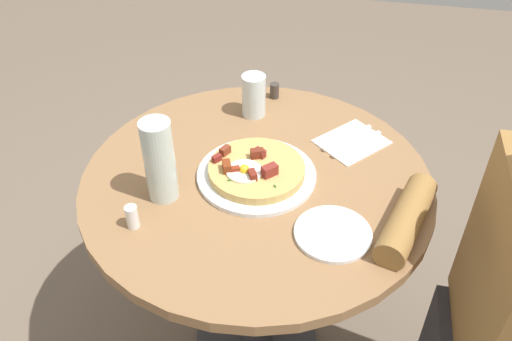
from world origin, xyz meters
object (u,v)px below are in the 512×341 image
object	(u,v)px
dining_table	(257,224)
pizza_plate	(255,175)
fork	(347,137)
water_bottle	(159,161)
person_seated	(507,333)
breakfast_pizza	(254,169)
bread_plate	(333,234)
knife	(357,144)
salt_shaker	(132,217)
pepper_shaker	(274,91)
water_glass	(254,95)

from	to	relation	value
dining_table	pizza_plate	bearing A→B (deg)	97.05
fork	water_bottle	distance (m)	0.53
person_seated	breakfast_pizza	xyz separation A→B (m)	(0.19, 0.63, 0.23)
water_bottle	bread_plate	bearing A→B (deg)	-97.14
pizza_plate	dining_table	bearing A→B (deg)	-82.95
knife	salt_shaker	distance (m)	0.62
person_seated	knife	size ratio (longest dim) A/B	6.31
person_seated	water_bottle	bearing A→B (deg)	84.54
water_bottle	knife	bearing A→B (deg)	-56.36
person_seated	bread_plate	bearing A→B (deg)	86.20
bread_plate	pizza_plate	bearing A→B (deg)	52.15
pizza_plate	breakfast_pizza	bearing A→B (deg)	127.56
salt_shaker	bread_plate	bearing A→B (deg)	-81.87
dining_table	pepper_shaker	world-z (taller)	pepper_shaker
water_glass	bread_plate	bearing A→B (deg)	-148.27
pizza_plate	water_bottle	distance (m)	0.25
knife	salt_shaker	world-z (taller)	salt_shaker
bread_plate	salt_shaker	xyz separation A→B (m)	(-0.06, 0.44, 0.02)
dining_table	breakfast_pizza	distance (m)	0.19
water_glass	water_bottle	distance (m)	0.41
person_seated	breakfast_pizza	size ratio (longest dim) A/B	4.74
water_glass	salt_shaker	bearing A→B (deg)	161.31
dining_table	pizza_plate	world-z (taller)	pizza_plate
bread_plate	fork	bearing A→B (deg)	-0.54
bread_plate	pepper_shaker	world-z (taller)	pepper_shaker
dining_table	water_bottle	size ratio (longest dim) A/B	4.19
bread_plate	water_glass	distance (m)	0.52
knife	pepper_shaker	bearing A→B (deg)	-85.95
bread_plate	water_glass	size ratio (longest dim) A/B	1.40
breakfast_pizza	water_glass	bearing A→B (deg)	12.31
salt_shaker	breakfast_pizza	bearing A→B (deg)	-45.88
water_bottle	breakfast_pizza	bearing A→B (deg)	-61.17
fork	water_bottle	size ratio (longest dim) A/B	0.86
breakfast_pizza	bread_plate	world-z (taller)	breakfast_pizza
pizza_plate	knife	distance (m)	0.30
person_seated	fork	xyz separation A→B (m)	(0.39, 0.42, 0.21)
pizza_plate	breakfast_pizza	size ratio (longest dim) A/B	1.24
water_glass	pepper_shaker	xyz separation A→B (m)	(0.10, -0.04, -0.04)
water_glass	fork	bearing A→B (deg)	-104.54
dining_table	water_bottle	world-z (taller)	water_bottle
water_glass	water_bottle	xyz separation A→B (m)	(-0.39, 0.14, 0.04)
person_seated	breakfast_pizza	world-z (taller)	person_seated
breakfast_pizza	salt_shaker	bearing A→B (deg)	134.12
water_bottle	pepper_shaker	world-z (taller)	water_bottle
pizza_plate	salt_shaker	size ratio (longest dim) A/B	5.12
pepper_shaker	water_bottle	bearing A→B (deg)	159.80
fork	salt_shaker	bearing A→B (deg)	-4.77
dining_table	water_bottle	distance (m)	0.36
breakfast_pizza	fork	world-z (taller)	breakfast_pizza
knife	bread_plate	bearing A→B (deg)	36.06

